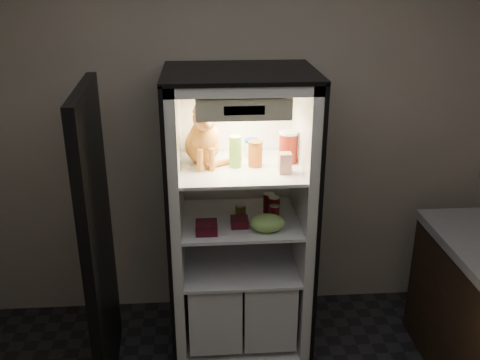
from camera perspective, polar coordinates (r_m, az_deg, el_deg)
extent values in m
plane|color=beige|center=(3.71, -0.52, 4.87)|extent=(3.60, 0.00, 3.60)
cube|color=white|center=(3.73, -0.37, -1.96)|extent=(0.85, 0.06, 1.85)
cube|color=white|center=(3.44, -6.60, -4.29)|extent=(0.06, 0.70, 1.85)
cube|color=white|center=(3.49, 6.48, -3.87)|extent=(0.06, 0.70, 1.85)
cube|color=white|center=(3.16, -0.01, 10.66)|extent=(0.85, 0.70, 0.06)
cube|color=white|center=(3.92, -0.01, -15.96)|extent=(0.85, 0.70, 0.06)
cube|color=black|center=(3.44, -7.30, -4.31)|extent=(0.02, 0.72, 1.87)
cube|color=black|center=(3.50, 7.16, -3.85)|extent=(0.02, 0.72, 1.87)
cube|color=black|center=(3.15, -0.01, 11.41)|extent=(0.90, 0.72, 0.02)
cube|color=white|center=(3.28, 0.03, 1.25)|extent=(0.73, 0.62, 0.02)
cube|color=white|center=(3.42, 0.03, -4.25)|extent=(0.73, 0.62, 0.02)
cube|color=white|center=(3.70, -2.74, -12.43)|extent=(0.34, 0.58, 0.48)
cube|color=white|center=(3.72, 2.78, -12.20)|extent=(0.34, 0.58, 0.48)
cube|color=white|center=(3.57, 0.03, -9.01)|extent=(0.73, 0.62, 0.02)
cube|color=#EFEAC3|center=(2.95, 0.34, 7.85)|extent=(0.52, 0.18, 0.12)
cube|color=black|center=(2.86, 0.47, 7.44)|extent=(0.22, 0.01, 0.05)
cube|color=black|center=(3.24, -14.86, -6.73)|extent=(0.11, 0.87, 1.85)
cube|color=white|center=(3.38, -14.47, -12.81)|extent=(0.10, 0.64, 0.12)
cube|color=white|center=(3.13, -15.33, -5.23)|extent=(0.10, 0.64, 0.12)
ellipsoid|color=#CA641A|center=(3.35, -4.06, 3.78)|extent=(0.25, 0.29, 0.23)
ellipsoid|color=#CA641A|center=(3.22, -3.87, 4.66)|extent=(0.19, 0.18, 0.19)
sphere|color=orange|center=(3.11, -3.77, 6.57)|extent=(0.16, 0.16, 0.14)
sphere|color=orange|center=(3.06, -3.62, 5.99)|extent=(0.07, 0.07, 0.06)
cone|color=orange|center=(3.10, -4.63, 7.82)|extent=(0.06, 0.06, 0.06)
cone|color=orange|center=(3.11, -3.03, 7.91)|extent=(0.06, 0.06, 0.06)
cylinder|color=#CA641A|center=(3.19, -4.27, 2.12)|extent=(0.04, 0.04, 0.14)
cylinder|color=#CA641A|center=(3.19, -3.04, 2.20)|extent=(0.04, 0.04, 0.14)
cylinder|color=#CA641A|center=(3.30, -1.77, 1.93)|extent=(0.24, 0.17, 0.04)
cylinder|color=green|center=(3.25, -0.51, 2.91)|extent=(0.07, 0.07, 0.18)
cylinder|color=green|center=(3.22, -0.52, 4.55)|extent=(0.08, 0.08, 0.02)
cylinder|color=white|center=(3.42, 1.22, 3.25)|extent=(0.09, 0.09, 0.11)
cylinder|color=#1733A7|center=(3.40, 1.23, 4.23)|extent=(0.09, 0.09, 0.02)
cylinder|color=maroon|center=(3.26, 1.65, 2.68)|extent=(0.09, 0.09, 0.14)
cylinder|color=#B1802F|center=(3.24, 1.66, 4.01)|extent=(0.09, 0.09, 0.02)
cylinder|color=maroon|center=(3.34, 5.17, 3.41)|extent=(0.12, 0.12, 0.18)
cylinder|color=white|center=(3.31, 5.23, 5.06)|extent=(0.12, 0.12, 0.02)
cube|color=beige|center=(3.17, 4.83, 1.81)|extent=(0.07, 0.07, 0.12)
cylinder|color=black|center=(3.47, 3.09, -2.49)|extent=(0.07, 0.07, 0.13)
cylinder|color=#B2B2B2|center=(3.44, 3.11, -1.47)|extent=(0.07, 0.07, 0.00)
cylinder|color=black|center=(3.42, 3.65, -2.90)|extent=(0.07, 0.07, 0.13)
cylinder|color=#B2B2B2|center=(3.39, 3.68, -1.86)|extent=(0.07, 0.07, 0.00)
cylinder|color=black|center=(3.35, 3.67, -3.63)|extent=(0.06, 0.06, 0.11)
cylinder|color=#B2B2B2|center=(3.33, 3.69, -2.76)|extent=(0.06, 0.06, 0.00)
cylinder|color=brown|center=(3.40, 0.06, -3.41)|extent=(0.07, 0.07, 0.08)
cylinder|color=#B2B2B2|center=(3.38, 0.06, -2.68)|extent=(0.07, 0.07, 0.01)
ellipsoid|color=#87C35B|center=(3.24, 2.93, -4.60)|extent=(0.21, 0.15, 0.11)
cube|color=#4F0D1A|center=(3.23, -3.60, -5.09)|extent=(0.13, 0.13, 0.06)
cube|color=#4F0D1A|center=(3.30, -0.06, -4.50)|extent=(0.11, 0.11, 0.05)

